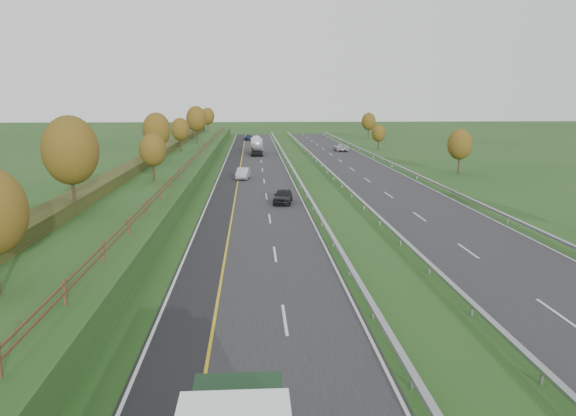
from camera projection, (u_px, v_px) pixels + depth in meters
name	position (u px, v px, depth m)	size (l,w,h in m)	color
ground	(318.00, 185.00, 71.49)	(400.00, 400.00, 0.00)	#1F4418
near_carriageway	(255.00, 180.00, 75.89)	(10.50, 200.00, 0.04)	#242427
far_carriageway	(375.00, 179.00, 76.91)	(10.50, 200.00, 0.04)	#242427
hard_shoulder	(227.00, 180.00, 75.66)	(3.00, 200.00, 0.04)	black
lane_markings	(302.00, 180.00, 76.16)	(26.75, 200.00, 0.01)	silver
embankment_left	(157.00, 174.00, 74.89)	(12.00, 200.00, 2.00)	#1F4418
hedge_left	(141.00, 162.00, 74.47)	(2.20, 180.00, 1.10)	#293314
fence_left	(190.00, 161.00, 74.44)	(0.12, 189.06, 1.20)	#422B19
median_barrier_near	(297.00, 176.00, 76.13)	(0.32, 200.00, 0.71)	gray
median_barrier_far	(334.00, 175.00, 76.45)	(0.32, 200.00, 0.71)	gray
outer_barrier_far	(417.00, 174.00, 77.16)	(0.32, 200.00, 0.71)	gray
trees_left	(154.00, 135.00, 70.59)	(6.64, 164.30, 7.66)	#2D2116
trees_far	(412.00, 134.00, 105.54)	(8.45, 118.60, 7.12)	#2D2116
road_tanker	(257.00, 145.00, 111.45)	(2.40, 11.22, 3.46)	silver
car_dark_near	(283.00, 196.00, 59.03)	(1.84, 4.58, 1.56)	black
car_silver_mid	(243.00, 173.00, 77.08)	(1.57, 4.52, 1.49)	#A8A8AD
car_small_far	(248.00, 138.00, 149.01)	(1.91, 4.69, 1.36)	#152243
car_oncoming	(341.00, 147.00, 118.20)	(2.50, 5.42, 1.51)	silver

